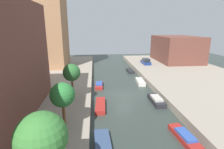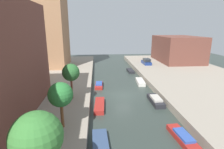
{
  "view_description": "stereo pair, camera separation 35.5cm",
  "coord_description": "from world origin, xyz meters",
  "px_view_note": "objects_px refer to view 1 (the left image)",
  "views": [
    {
      "loc": [
        -4.36,
        -25.38,
        10.19
      ],
      "look_at": [
        -1.18,
        6.77,
        1.51
      ],
      "focal_mm": 28.53,
      "sensor_mm": 36.0,
      "label": 1
    },
    {
      "loc": [
        -4.01,
        -25.42,
        10.19
      ],
      "look_at": [
        -1.18,
        6.77,
        1.51
      ],
      "focal_mm": 28.53,
      "sensor_mm": 36.0,
      "label": 2
    }
  ],
  "objects_px": {
    "street_tree_2": "(72,73)",
    "moored_boat_left_1": "(103,143)",
    "low_block_right": "(176,49)",
    "moored_boat_right_1": "(184,137)",
    "parked_car": "(146,62)",
    "moored_boat_left_3": "(99,85)",
    "street_tree_1": "(62,95)",
    "moored_boat_right_4": "(130,71)",
    "street_tree_0": "(41,138)",
    "apartment_tower_far": "(42,12)",
    "moored_boat_right_2": "(156,100)",
    "moored_boat_right_3": "(140,82)",
    "moored_boat_left_2": "(100,105)"
  },
  "relations": [
    {
      "from": "parked_car",
      "to": "moored_boat_left_3",
      "type": "xyz_separation_m",
      "value": [
        -12.32,
        -13.89,
        -1.28
      ]
    },
    {
      "from": "parked_car",
      "to": "moored_boat_right_2",
      "type": "relative_size",
      "value": 1.01
    },
    {
      "from": "moored_boat_left_1",
      "to": "moored_boat_right_3",
      "type": "relative_size",
      "value": 0.89
    },
    {
      "from": "moored_boat_left_1",
      "to": "moored_boat_left_2",
      "type": "bearing_deg",
      "value": 89.4
    },
    {
      "from": "apartment_tower_far",
      "to": "moored_boat_right_2",
      "type": "relative_size",
      "value": 5.93
    },
    {
      "from": "apartment_tower_far",
      "to": "low_block_right",
      "type": "xyz_separation_m",
      "value": [
        34.0,
        3.29,
        -8.99
      ]
    },
    {
      "from": "moored_boat_left_3",
      "to": "moored_boat_right_2",
      "type": "bearing_deg",
      "value": -44.64
    },
    {
      "from": "street_tree_2",
      "to": "parked_car",
      "type": "height_order",
      "value": "street_tree_2"
    },
    {
      "from": "parked_car",
      "to": "moored_boat_right_1",
      "type": "bearing_deg",
      "value": -99.26
    },
    {
      "from": "street_tree_1",
      "to": "moored_boat_right_4",
      "type": "relative_size",
      "value": 1.19
    },
    {
      "from": "street_tree_2",
      "to": "moored_boat_right_1",
      "type": "bearing_deg",
      "value": -38.03
    },
    {
      "from": "street_tree_2",
      "to": "moored_boat_left_1",
      "type": "xyz_separation_m",
      "value": [
        3.48,
        -8.78,
        -4.24
      ]
    },
    {
      "from": "street_tree_2",
      "to": "moored_boat_right_3",
      "type": "bearing_deg",
      "value": 36.99
    },
    {
      "from": "moored_boat_left_2",
      "to": "moored_boat_left_3",
      "type": "height_order",
      "value": "moored_boat_left_3"
    },
    {
      "from": "street_tree_0",
      "to": "moored_boat_right_3",
      "type": "bearing_deg",
      "value": 62.98
    },
    {
      "from": "moored_boat_right_4",
      "to": "street_tree_0",
      "type": "bearing_deg",
      "value": -109.76
    },
    {
      "from": "street_tree_1",
      "to": "moored_boat_right_1",
      "type": "xyz_separation_m",
      "value": [
        11.1,
        -1.65,
        -3.92
      ]
    },
    {
      "from": "moored_boat_left_2",
      "to": "moored_boat_right_2",
      "type": "height_order",
      "value": "moored_boat_right_2"
    },
    {
      "from": "apartment_tower_far",
      "to": "street_tree_1",
      "type": "bearing_deg",
      "value": -72.97
    },
    {
      "from": "street_tree_0",
      "to": "moored_boat_right_3",
      "type": "xyz_separation_m",
      "value": [
        11.33,
        22.22,
        -4.09
      ]
    },
    {
      "from": "moored_boat_left_3",
      "to": "moored_boat_right_3",
      "type": "bearing_deg",
      "value": 9.01
    },
    {
      "from": "street_tree_0",
      "to": "street_tree_2",
      "type": "distance_m",
      "value": 13.69
    },
    {
      "from": "moored_boat_left_1",
      "to": "moored_boat_right_1",
      "type": "distance_m",
      "value": 7.61
    },
    {
      "from": "apartment_tower_far",
      "to": "low_block_right",
      "type": "distance_m",
      "value": 35.32
    },
    {
      "from": "moored_boat_left_2",
      "to": "moored_boat_right_3",
      "type": "xyz_separation_m",
      "value": [
        7.77,
        9.55,
        0.04
      ]
    },
    {
      "from": "street_tree_0",
      "to": "moored_boat_right_4",
      "type": "height_order",
      "value": "street_tree_0"
    },
    {
      "from": "low_block_right",
      "to": "moored_boat_right_1",
      "type": "relative_size",
      "value": 3.39
    },
    {
      "from": "street_tree_1",
      "to": "moored_boat_left_3",
      "type": "xyz_separation_m",
      "value": [
        3.65,
        14.35,
        -3.92
      ]
    },
    {
      "from": "low_block_right",
      "to": "street_tree_0",
      "type": "bearing_deg",
      "value": -123.52
    },
    {
      "from": "moored_boat_right_2",
      "to": "street_tree_0",
      "type": "bearing_deg",
      "value": -130.16
    },
    {
      "from": "parked_car",
      "to": "moored_boat_left_3",
      "type": "relative_size",
      "value": 1.14
    },
    {
      "from": "moored_boat_right_1",
      "to": "moored_boat_right_4",
      "type": "bearing_deg",
      "value": 89.93
    },
    {
      "from": "moored_boat_left_1",
      "to": "moored_boat_right_2",
      "type": "relative_size",
      "value": 0.87
    },
    {
      "from": "street_tree_2",
      "to": "low_block_right",
      "type": "bearing_deg",
      "value": 44.11
    },
    {
      "from": "street_tree_1",
      "to": "street_tree_2",
      "type": "distance_m",
      "value": 7.03
    },
    {
      "from": "low_block_right",
      "to": "street_tree_0",
      "type": "xyz_separation_m",
      "value": [
        -25.33,
        -38.25,
        0.03
      ]
    },
    {
      "from": "moored_boat_right_2",
      "to": "moored_boat_right_4",
      "type": "xyz_separation_m",
      "value": [
        -0.2,
        17.56,
        -0.12
      ]
    },
    {
      "from": "moored_boat_right_2",
      "to": "moored_boat_right_4",
      "type": "distance_m",
      "value": 17.56
    },
    {
      "from": "moored_boat_left_1",
      "to": "moored_boat_right_3",
      "type": "distance_m",
      "value": 19.01
    },
    {
      "from": "street_tree_0",
      "to": "parked_car",
      "type": "height_order",
      "value": "street_tree_0"
    },
    {
      "from": "street_tree_1",
      "to": "parked_car",
      "type": "height_order",
      "value": "street_tree_1"
    },
    {
      "from": "parked_car",
      "to": "moored_boat_right_2",
      "type": "xyz_separation_m",
      "value": [
        -4.64,
        -21.47,
        -1.21
      ]
    },
    {
      "from": "low_block_right",
      "to": "moored_boat_left_3",
      "type": "xyz_separation_m",
      "value": [
        -21.68,
        -17.24,
        -4.06
      ]
    },
    {
      "from": "moored_boat_right_4",
      "to": "street_tree_1",
      "type": "bearing_deg",
      "value": -114.58
    },
    {
      "from": "low_block_right",
      "to": "parked_car",
      "type": "bearing_deg",
      "value": -160.29
    },
    {
      "from": "street_tree_2",
      "to": "moored_boat_right_3",
      "type": "relative_size",
      "value": 1.14
    },
    {
      "from": "parked_car",
      "to": "moored_boat_right_3",
      "type": "distance_m",
      "value": 13.55
    },
    {
      "from": "apartment_tower_far",
      "to": "moored_boat_left_1",
      "type": "relative_size",
      "value": 6.82
    },
    {
      "from": "street_tree_0",
      "to": "moored_boat_left_3",
      "type": "relative_size",
      "value": 1.31
    },
    {
      "from": "apartment_tower_far",
      "to": "street_tree_1",
      "type": "xyz_separation_m",
      "value": [
        8.67,
        -28.3,
        -9.13
      ]
    }
  ]
}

